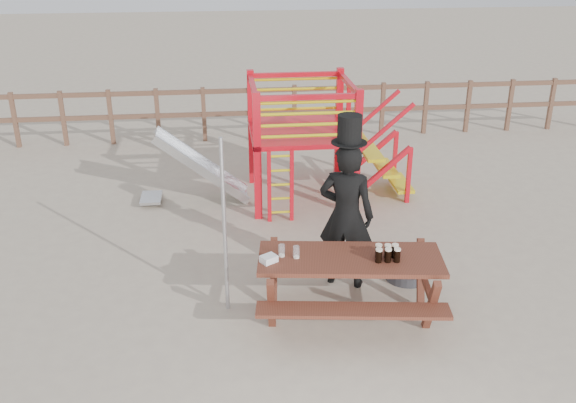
# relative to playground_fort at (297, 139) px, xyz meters

# --- Properties ---
(ground) EXTENTS (60.00, 60.00, 0.00)m
(ground) POSITION_rel_playground_fort_xyz_m (-0.12, -3.58, -1.07)
(ground) COLOR #B5A78D
(ground) RESTS_ON ground
(back_fence) EXTENTS (15.09, 0.09, 1.20)m
(back_fence) POSITION_rel_playground_fort_xyz_m (-0.12, 3.42, -0.34)
(back_fence) COLOR brown
(back_fence) RESTS_ON ground
(playground_fort) EXTENTS (4.71, 1.84, 2.10)m
(playground_fort) POSITION_rel_playground_fort_xyz_m (0.00, 0.00, 0.00)
(playground_fort) COLOR red
(playground_fort) RESTS_ON ground
(picnic_table) EXTENTS (2.34, 1.76, 0.84)m
(picnic_table) POSITION_rel_playground_fort_xyz_m (0.17, -3.81, -0.54)
(picnic_table) COLOR brown
(picnic_table) RESTS_ON ground
(man_with_hat) EXTENTS (0.85, 0.71, 2.33)m
(man_with_hat) POSITION_rel_playground_fort_xyz_m (0.27, -2.97, -0.03)
(man_with_hat) COLOR black
(man_with_hat) RESTS_ON ground
(metal_pole) EXTENTS (0.05, 0.05, 2.25)m
(metal_pole) POSITION_rel_playground_fort_xyz_m (-1.29, -3.43, 0.05)
(metal_pole) COLOR #B2B2B7
(metal_pole) RESTS_ON ground
(parasol_base) EXTENTS (0.59, 0.59, 0.25)m
(parasol_base) POSITION_rel_playground_fort_xyz_m (1.15, -2.95, -1.00)
(parasol_base) COLOR #343338
(parasol_base) RESTS_ON ground
(paper_bag) EXTENTS (0.23, 0.21, 0.08)m
(paper_bag) POSITION_rel_playground_fort_xyz_m (-0.80, -3.82, -0.19)
(paper_bag) COLOR white
(paper_bag) RESTS_ON picnic_table
(stout_pints) EXTENTS (0.30, 0.20, 0.17)m
(stout_pints) POSITION_rel_playground_fort_xyz_m (0.58, -3.92, -0.15)
(stout_pints) COLOR black
(stout_pints) RESTS_ON picnic_table
(empty_glasses) EXTENTS (0.24, 0.14, 0.15)m
(empty_glasses) POSITION_rel_playground_fort_xyz_m (-0.55, -3.73, -0.16)
(empty_glasses) COLOR silver
(empty_glasses) RESTS_ON picnic_table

